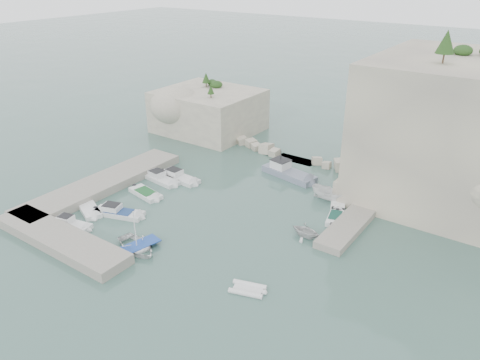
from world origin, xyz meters
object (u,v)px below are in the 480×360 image
Objects in this scene: motorboat_a at (179,180)px; motorboat_d at (119,215)px; rowboat at (137,250)px; inflatable_dinghy at (248,291)px; tender_east_b at (335,219)px; tender_east_a at (306,237)px; tender_east_d at (330,201)px; motorboat_c at (146,195)px; tender_east_c at (338,204)px; motorboat_e at (90,213)px; work_boat at (289,177)px; motorboat_f at (72,227)px; motorboat_b at (161,181)px.

motorboat_a is 11.43m from motorboat_d.
inflatable_dinghy is (12.99, 1.13, 0.00)m from rowboat.
tender_east_b is at bearing 14.48° from motorboat_d.
tender_east_d reaches higher than tender_east_a.
tender_east_c is (20.95, 11.76, 0.00)m from motorboat_c.
motorboat_d is 1.99× the size of tender_east_a.
motorboat_d reaches higher than motorboat_e.
motorboat_e is 29.71m from tender_east_c.
inflatable_dinghy is 0.68× the size of tender_east_d.
tender_east_b is 3.77m from tender_east_c.
motorboat_a is 22.02m from tender_east_b.
motorboat_c and tender_east_b have the same top height.
work_boat is at bearing 42.48° from motorboat_a.
inflatable_dinghy is 20.40m from tender_east_d.
tender_east_a is (21.19, 2.93, 0.00)m from motorboat_c.
motorboat_d is at bearing -106.70° from work_boat.
rowboat is (7.07, -3.88, 0.00)m from motorboat_d.
tender_east_d is (19.47, 6.20, 0.00)m from motorboat_a.
motorboat_d is 1.90× the size of inflatable_dinghy.
tender_east_a is 0.74× the size of tender_east_b.
motorboat_f is at bearing 114.26° from tender_east_b.
tender_east_d is (-1.46, 20.35, 0.00)m from inflatable_dinghy.
rowboat is 24.37m from tender_east_d.
tender_east_d reaches higher than rowboat.
motorboat_c is (-0.30, -5.95, 0.00)m from motorboat_a.
rowboat is at bearing 11.36° from motorboat_e.
inflatable_dinghy is (20.94, -14.15, 0.00)m from motorboat_a.
tender_east_b and tender_east_c have the same top height.
tender_east_c is (-1.25, 3.56, 0.00)m from tender_east_b.
motorboat_a is 16.32m from motorboat_f.
motorboat_e is 29.06m from tender_east_d.
motorboat_d reaches higher than tender_east_c.
motorboat_d and motorboat_f have the same top height.
motorboat_d reaches higher than inflatable_dinghy.
motorboat_d is at bearing 155.28° from inflatable_dinghy.
tender_east_b is at bearing 69.72° from inflatable_dinghy.
motorboat_a is at bearing 75.92° from motorboat_d.
rowboat is (10.34, -2.33, 0.00)m from motorboat_e.
inflatable_dinghy is (22.58, -12.43, 0.00)m from motorboat_b.
tender_east_d reaches higher than tender_east_b.
tender_east_c is at bearing 32.50° from motorboat_f.
motorboat_a is 1.33× the size of motorboat_f.
rowboat reaches higher than motorboat_e.
motorboat_a is at bearing 72.60° from motorboat_f.
motorboat_a is 17.22m from rowboat.
motorboat_e is at bearing -96.40° from motorboat_c.
motorboat_c is 12.45m from rowboat.
motorboat_a and motorboat_d have the same top height.
motorboat_c is 10.37m from motorboat_f.
tender_east_c is (-0.28, 19.96, 0.00)m from inflatable_dinghy.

